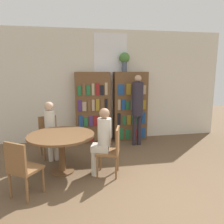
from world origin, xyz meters
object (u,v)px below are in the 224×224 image
Objects in this scene: bookshelf_right at (130,106)px; reading_table at (61,140)px; seated_reader_left at (51,127)px; flower_vase at (124,59)px; bookshelf_left at (93,108)px; chair_near_camera at (22,167)px; chair_left_side at (49,134)px; chair_far_side at (112,149)px; librarian_standing at (137,103)px; seated_reader_right at (102,137)px.

bookshelf_right reaches higher than reading_table.
flower_vase is at bearing -170.25° from seated_reader_left.
reading_table is (-0.77, -1.76, -0.31)m from bookshelf_left.
seated_reader_left is at bearing -134.56° from bookshelf_left.
chair_near_camera and chair_left_side have the same top height.
bookshelf_right is 1.52× the size of reading_table.
reading_table is 1.37× the size of chair_near_camera.
bookshelf_right is at bearing -177.09° from chair_left_side.
flower_vase reaches higher than seated_reader_left.
chair_left_side is at bearing 117.00° from chair_near_camera.
chair_far_side is at bearing -113.50° from bookshelf_right.
librarian_standing is at bearing 175.03° from seated_reader_left.
reading_table is 0.97m from chair_near_camera.
seated_reader_left is (-1.02, -1.03, -0.23)m from bookshelf_left.
seated_reader_right is (1.29, 0.56, 0.21)m from chair_near_camera.
flower_vase is 0.56× the size of chair_far_side.
bookshelf_right is 2.08× the size of chair_near_camera.
librarian_standing reaches higher than seated_reader_right.
bookshelf_left reaches higher than reading_table.
flower_vase reaches higher than chair_far_side.
bookshelf_left is 1.22m from librarian_standing.
bookshelf_left is 1.45m from chair_left_side.
flower_vase is 2.73m from chair_left_side.
bookshelf_left is at bearing -179.68° from flower_vase.
chair_far_side is (1.23, -1.18, 0.00)m from chair_left_side.
bookshelf_right reaches higher than librarian_standing.
seated_reader_left is at bearing -153.33° from bookshelf_right.
seated_reader_left is (-2.06, -1.03, -0.23)m from bookshelf_right.
bookshelf_right is at bearing 0.01° from bookshelf_left.
bookshelf_right is (1.04, 0.00, -0.00)m from bookshelf_left.
chair_near_camera is 1.71m from chair_left_side.
bookshelf_left is at bearing -179.99° from bookshelf_right.
librarian_standing is at bearing -83.72° from bookshelf_right.
bookshelf_right is 1.49× the size of seated_reader_left.
seated_reader_left is 1.00× the size of seated_reader_right.
chair_left_side is (-0.31, 0.91, -0.12)m from reading_table.
chair_near_camera is at bearing -117.24° from bookshelf_left.
seated_reader_left is at bearing 113.86° from chair_near_camera.
bookshelf_right is at bearing 44.33° from reading_table.
seated_reader_right is at bearing -113.97° from flower_vase.
bookshelf_left is 2.08× the size of chair_left_side.
seated_reader_left is at bearing -165.84° from librarian_standing.
bookshelf_left is at bearing -160.65° from chair_left_side.
chair_left_side is 0.27m from seated_reader_left.
chair_far_side is 0.28m from seated_reader_right.
bookshelf_right reaches higher than chair_near_camera.
seated_reader_right is (1.00, -0.96, 0.01)m from seated_reader_left.
chair_left_side is at bearing 59.95° from seated_reader_right.
chair_left_side is 1.56m from seated_reader_right.
seated_reader_right is at bearing -16.87° from reading_table.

